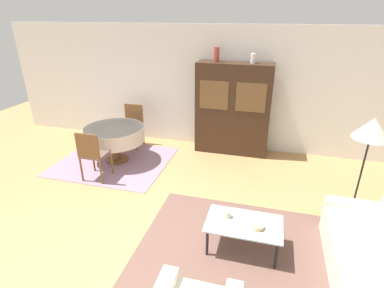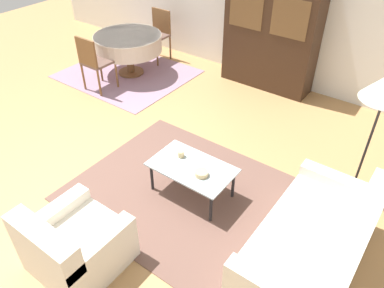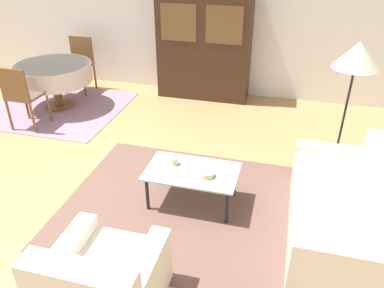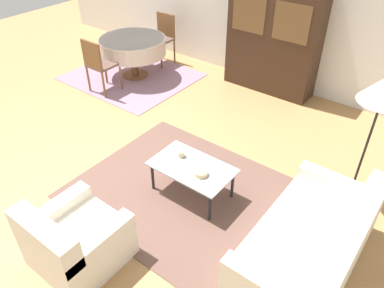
{
  "view_description": "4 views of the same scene",
  "coord_description": "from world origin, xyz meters",
  "views": [
    {
      "loc": [
        1.36,
        -2.89,
        2.91
      ],
      "look_at": [
        0.2,
        1.4,
        0.95
      ],
      "focal_mm": 28.0,
      "sensor_mm": 36.0,
      "label": 1
    },
    {
      "loc": [
        3.15,
        -2.37,
        3.23
      ],
      "look_at": [
        1.19,
        0.29,
        0.75
      ],
      "focal_mm": 35.0,
      "sensor_mm": 36.0,
      "label": 2
    },
    {
      "loc": [
        2.04,
        -2.9,
        2.63
      ],
      "look_at": [
        1.19,
        0.29,
        0.75
      ],
      "focal_mm": 35.0,
      "sensor_mm": 36.0,
      "label": 3
    },
    {
      "loc": [
        3.26,
        -2.4,
        3.22
      ],
      "look_at": [
        1.19,
        0.29,
        0.75
      ],
      "focal_mm": 35.0,
      "sensor_mm": 36.0,
      "label": 4
    }
  ],
  "objects": [
    {
      "name": "ground_plane",
      "position": [
        0.0,
        0.0,
        0.0
      ],
      "size": [
        14.0,
        14.0,
        0.0
      ],
      "primitive_type": "plane",
      "color": "tan"
    },
    {
      "name": "wall_back",
      "position": [
        0.0,
        3.63,
        1.35
      ],
      "size": [
        10.0,
        0.06,
        2.7
      ],
      "color": "white",
      "rests_on": "ground_plane"
    },
    {
      "name": "dining_chair_near",
      "position": [
        -1.68,
        1.39,
        0.57
      ],
      "size": [
        0.44,
        0.44,
        0.97
      ],
      "color": "brown",
      "rests_on": "dining_rug"
    },
    {
      "name": "dining_chair_far",
      "position": [
        -1.68,
        3.06,
        0.57
      ],
      "size": [
        0.44,
        0.44,
        0.97
      ],
      "rotation": [
        0.0,
        0.0,
        3.14
      ],
      "color": "brown",
      "rests_on": "dining_rug"
    },
    {
      "name": "display_cabinet",
      "position": [
        0.59,
        3.34,
        0.99
      ],
      "size": [
        1.58,
        0.48,
        1.97
      ],
      "color": "#382316",
      "rests_on": "ground_plane"
    },
    {
      "name": "dining_table",
      "position": [
        -1.68,
        2.23,
        0.6
      ],
      "size": [
        1.23,
        1.23,
        0.74
      ],
      "color": "brown",
      "rests_on": "dining_rug"
    },
    {
      "name": "floor_lamp",
      "position": [
        2.76,
        1.47,
        1.41
      ],
      "size": [
        0.51,
        0.51,
        1.6
      ],
      "color": "black",
      "rests_on": "ground_plane"
    },
    {
      "name": "area_rug",
      "position": [
        1.11,
        0.23,
        0.01
      ],
      "size": [
        2.57,
        2.14,
        0.01
      ],
      "color": "brown",
      "rests_on": "ground_plane"
    },
    {
      "name": "dining_rug",
      "position": [
        -1.72,
        2.15,
        0.01
      ],
      "size": [
        2.26,
        1.95,
        0.01
      ],
      "color": "gray",
      "rests_on": "ground_plane"
    },
    {
      "name": "armchair",
      "position": [
        0.89,
        -1.2,
        0.29
      ],
      "size": [
        0.81,
        0.82,
        0.76
      ],
      "color": "silver",
      "rests_on": "ground_plane"
    },
    {
      "name": "bowl",
      "position": [
        1.37,
        0.23,
        0.45
      ],
      "size": [
        0.15,
        0.15,
        0.06
      ],
      "color": "tan",
      "rests_on": "coffee_table"
    },
    {
      "name": "coffee_table",
      "position": [
        1.19,
        0.29,
        0.38
      ],
      "size": [
        0.98,
        0.59,
        0.41
      ],
      "color": "black",
      "rests_on": "area_rug"
    },
    {
      "name": "cup",
      "position": [
        0.98,
        0.36,
        0.46
      ],
      "size": [
        0.08,
        0.08,
        0.08
      ],
      "color": "tan",
      "rests_on": "coffee_table"
    },
    {
      "name": "couch",
      "position": [
        2.75,
        0.17,
        0.29
      ],
      "size": [
        0.9,
        1.74,
        0.79
      ],
      "rotation": [
        0.0,
        0.0,
        1.57
      ],
      "color": "silver",
      "rests_on": "ground_plane"
    }
  ]
}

